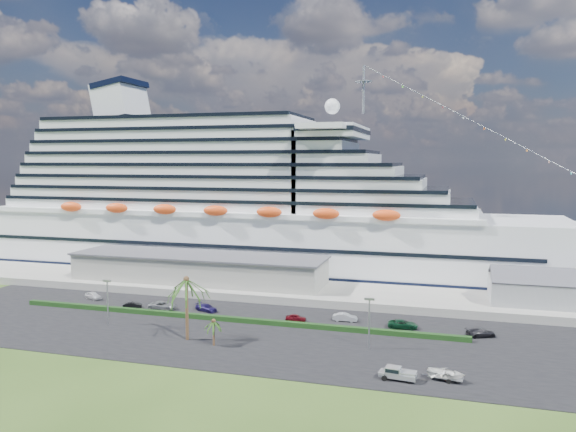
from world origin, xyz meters
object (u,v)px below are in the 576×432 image
(cruise_ship, at_px, (247,210))
(boat_trailer, at_px, (446,373))
(parked_car_3, at_px, (206,308))
(pickup_truck, at_px, (397,373))

(cruise_ship, height_order, boat_trailer, cruise_ship)
(cruise_ship, bearing_deg, parked_car_3, -80.58)
(parked_car_3, relative_size, boat_trailer, 0.83)
(pickup_truck, relative_size, boat_trailer, 0.88)
(parked_car_3, bearing_deg, boat_trailer, -96.21)
(cruise_ship, relative_size, parked_car_3, 38.62)
(cruise_ship, relative_size, pickup_truck, 36.36)
(parked_car_3, distance_m, boat_trailer, 52.10)
(cruise_ship, height_order, pickup_truck, cruise_ship)
(parked_car_3, xyz_separation_m, boat_trailer, (46.45, -23.59, 0.38))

